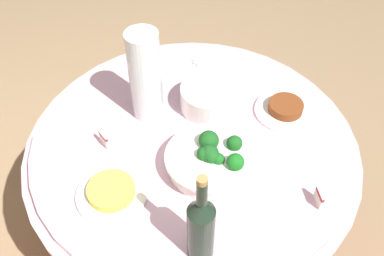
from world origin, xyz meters
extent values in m
plane|color=#9E7F5B|center=(0.00, 0.00, 0.00)|extent=(6.00, 6.00, 0.00)
cylinder|color=maroon|center=(0.00, 0.00, 0.34)|extent=(1.01, 1.01, 0.69)
cylinder|color=#E0B2C6|center=(0.00, 0.00, 0.70)|extent=(1.16, 1.16, 0.02)
cylinder|color=#E0B2C6|center=(0.00, 0.00, 0.72)|extent=(1.10, 1.10, 0.03)
cylinder|color=white|center=(-0.14, 0.03, 0.77)|extent=(0.26, 0.26, 0.05)
cylinder|color=white|center=(-0.14, 0.03, 0.80)|extent=(0.28, 0.28, 0.01)
sphere|color=#195B1E|center=(-0.15, -0.06, 0.82)|extent=(0.05, 0.05, 0.05)
sphere|color=#19581E|center=(-0.10, 0.00, 0.82)|extent=(0.07, 0.07, 0.07)
sphere|color=#19591E|center=(-0.13, 0.04, 0.81)|extent=(0.05, 0.05, 0.05)
sphere|color=#195E1E|center=(-0.17, 0.01, 0.81)|extent=(0.04, 0.04, 0.04)
sphere|color=#195A1E|center=(-0.15, 0.03, 0.81)|extent=(0.05, 0.05, 0.05)
sphere|color=#196E1E|center=(-0.21, -0.02, 0.82)|extent=(0.06, 0.06, 0.06)
sphere|color=#19521E|center=(-0.14, 0.03, 0.81)|extent=(0.06, 0.06, 0.06)
cylinder|color=white|center=(0.10, -0.14, 0.74)|extent=(0.21, 0.21, 0.01)
cylinder|color=white|center=(0.10, -0.14, 0.76)|extent=(0.21, 0.21, 0.01)
cylinder|color=white|center=(0.10, -0.14, 0.77)|extent=(0.21, 0.21, 0.01)
cylinder|color=white|center=(0.10, -0.14, 0.78)|extent=(0.21, 0.21, 0.01)
cylinder|color=white|center=(0.10, -0.14, 0.79)|extent=(0.21, 0.21, 0.01)
cylinder|color=white|center=(0.10, -0.14, 0.80)|extent=(0.21, 0.21, 0.01)
cylinder|color=white|center=(0.10, -0.14, 0.80)|extent=(0.21, 0.21, 0.01)
cylinder|color=white|center=(0.10, -0.14, 0.81)|extent=(0.21, 0.21, 0.01)
cylinder|color=white|center=(0.10, -0.14, 0.82)|extent=(0.21, 0.21, 0.01)
cylinder|color=#1E2F23|center=(-0.37, 0.21, 0.84)|extent=(0.07, 0.07, 0.20)
cone|color=#1E2F23|center=(-0.37, 0.21, 0.96)|extent=(0.07, 0.07, 0.04)
cylinder|color=#1E2F23|center=(-0.37, 0.21, 1.02)|extent=(0.03, 0.03, 0.08)
cylinder|color=#B2844C|center=(-0.37, 0.21, 1.07)|extent=(0.03, 0.03, 0.02)
cylinder|color=silver|center=(0.19, 0.06, 0.91)|extent=(0.11, 0.11, 0.34)
sphere|color=#E5B26B|center=(0.21, 0.06, 0.78)|extent=(0.06, 0.06, 0.06)
sphere|color=#E5B26B|center=(0.18, 0.08, 0.78)|extent=(0.06, 0.06, 0.06)
sphere|color=#E5B26B|center=(0.18, 0.04, 0.78)|extent=(0.06, 0.06, 0.06)
sphere|color=#72C64C|center=(0.21, 0.07, 0.83)|extent=(0.06, 0.06, 0.06)
sphere|color=#72C64C|center=(0.17, 0.07, 0.83)|extent=(0.06, 0.06, 0.06)
sphere|color=#72C64C|center=(0.19, 0.04, 0.83)|extent=(0.06, 0.06, 0.06)
sphere|color=red|center=(0.20, 0.08, 0.89)|extent=(0.06, 0.06, 0.06)
sphere|color=red|center=(0.17, 0.06, 0.89)|extent=(0.06, 0.06, 0.06)
sphere|color=red|center=(0.21, 0.05, 0.89)|extent=(0.06, 0.06, 0.06)
cylinder|color=silver|center=(0.35, -0.31, 0.74)|extent=(0.02, 0.16, 0.01)
cylinder|color=silver|center=(0.31, -0.31, 0.74)|extent=(0.02, 0.16, 0.01)
sphere|color=silver|center=(0.33, -0.23, 0.74)|extent=(0.01, 0.01, 0.01)
cylinder|color=white|center=(-0.08, -0.35, 0.75)|extent=(0.22, 0.22, 0.01)
cylinder|color=brown|center=(-0.08, -0.35, 0.77)|extent=(0.12, 0.12, 0.03)
cylinder|color=white|center=(-0.06, 0.34, 0.75)|extent=(0.22, 0.22, 0.01)
cylinder|color=#F2D14C|center=(-0.06, 0.34, 0.77)|extent=(0.15, 0.15, 0.03)
cube|color=white|center=(-0.43, -0.17, 0.77)|extent=(0.05, 0.03, 0.05)
cube|color=maroon|center=(-0.43, -0.17, 0.79)|extent=(0.05, 0.03, 0.01)
cube|color=white|center=(0.13, 0.27, 0.77)|extent=(0.05, 0.01, 0.05)
cube|color=maroon|center=(0.13, 0.27, 0.79)|extent=(0.05, 0.01, 0.01)
camera|label=1|loc=(-0.84, 0.55, 1.87)|focal=41.10mm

